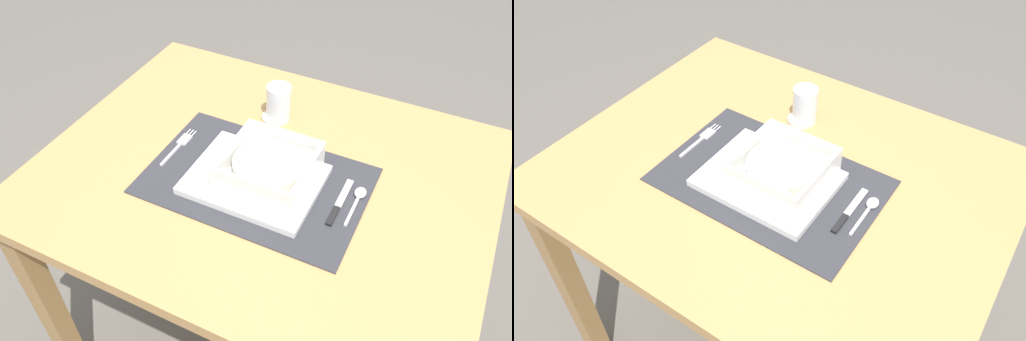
# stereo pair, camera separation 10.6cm
# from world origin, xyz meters

# --- Properties ---
(ground_plane) EXTENTS (6.00, 6.00, 0.00)m
(ground_plane) POSITION_xyz_m (0.00, 0.00, 0.00)
(ground_plane) COLOR #59544C
(dining_table) EXTENTS (0.96, 0.77, 0.72)m
(dining_table) POSITION_xyz_m (0.00, 0.00, 0.62)
(dining_table) COLOR #B2844C
(dining_table) RESTS_ON ground
(placemat) EXTENTS (0.46, 0.30, 0.00)m
(placemat) POSITION_xyz_m (-0.00, -0.04, 0.72)
(placemat) COLOR #2D2D33
(placemat) RESTS_ON dining_table
(serving_plate) EXTENTS (0.27, 0.21, 0.02)m
(serving_plate) POSITION_xyz_m (-0.00, -0.04, 0.73)
(serving_plate) COLOR white
(serving_plate) RESTS_ON placemat
(porridge_bowl) EXTENTS (0.18, 0.18, 0.06)m
(porridge_bowl) POSITION_xyz_m (0.03, -0.03, 0.76)
(porridge_bowl) COLOR white
(porridge_bowl) RESTS_ON serving_plate
(fork) EXTENTS (0.02, 0.14, 0.00)m
(fork) POSITION_xyz_m (-0.21, -0.01, 0.73)
(fork) COLOR silver
(fork) RESTS_ON placemat
(spoon) EXTENTS (0.02, 0.11, 0.01)m
(spoon) POSITION_xyz_m (0.21, 0.01, 0.73)
(spoon) COLOR silver
(spoon) RESTS_ON placemat
(butter_knife) EXTENTS (0.01, 0.14, 0.01)m
(butter_knife) POSITION_xyz_m (0.18, -0.03, 0.73)
(butter_knife) COLOR black
(butter_knife) RESTS_ON placemat
(drinking_glass) EXTENTS (0.06, 0.06, 0.09)m
(drinking_glass) POSITION_xyz_m (-0.05, 0.18, 0.76)
(drinking_glass) COLOR white
(drinking_glass) RESTS_ON dining_table
(condiment_saucer) EXTENTS (0.06, 0.06, 0.03)m
(condiment_saucer) POSITION_xyz_m (-0.05, 0.17, 0.73)
(condiment_saucer) COLOR white
(condiment_saucer) RESTS_ON dining_table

